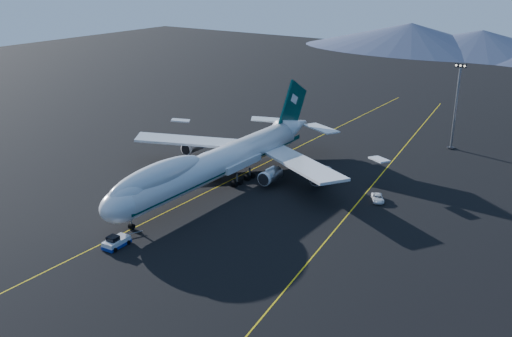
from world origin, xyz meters
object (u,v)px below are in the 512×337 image
Objects in this scene: boeing_747 at (217,162)px; floodlight_mast at (456,106)px; service_van at (378,198)px; pushback_tug at (116,243)px.

floodlight_mast is at bearing 58.98° from boeing_747.
boeing_747 reaches higher than service_van.
pushback_tug is 0.23× the size of floodlight_mast.
pushback_tug is (3.00, -33.05, -5.11)m from boeing_747.
floodlight_mast is at bearing 56.26° from service_van.
pushback_tug is at bearing -84.81° from boeing_747.
boeing_747 is 13.64× the size of pushback_tug.
service_van is at bearing 52.94° from pushback_tug.
boeing_747 is 35.84m from service_van.
boeing_747 is at bearing 169.50° from service_van.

